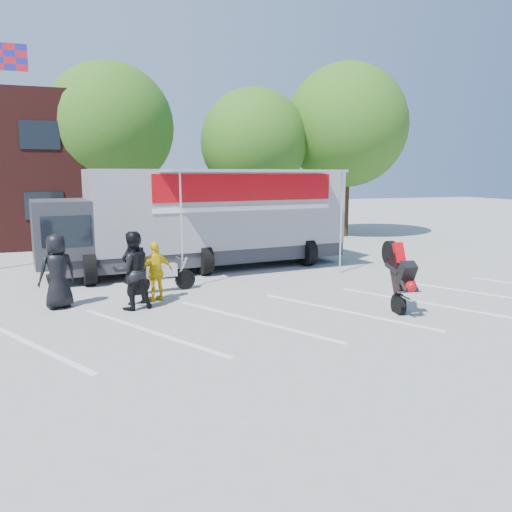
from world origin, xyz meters
TOP-DOWN VIEW (x-y plane):
  - ground at (0.00, 0.00)m, footprint 100.00×100.00m
  - parking_bay_lines at (0.00, 1.00)m, footprint 18.09×13.33m
  - tree_left at (-2.00, 16.00)m, footprint 6.12×6.12m
  - tree_mid at (5.00, 15.00)m, footprint 5.44×5.44m
  - tree_right at (10.00, 14.50)m, footprint 6.46×6.46m
  - transporter_truck at (0.73, 7.67)m, footprint 11.59×6.55m
  - parked_motorcycle at (-1.36, 4.55)m, footprint 2.08×1.00m
  - stunt_bike_rider at (3.82, 0.97)m, footprint 1.01×1.73m
  - spectator_leather_a at (-4.12, 3.66)m, footprint 1.09×0.93m
  - spectator_leather_b at (-2.23, 3.41)m, footprint 0.79×0.63m
  - spectator_leather_c at (-2.34, 2.94)m, footprint 1.10×0.94m
  - spectator_hivis at (-1.67, 3.58)m, footprint 1.01×0.67m

SIDE VIEW (x-z plane):
  - ground at x=0.00m, z-range 0.00..0.00m
  - transporter_truck at x=0.73m, z-range -1.76..1.76m
  - parked_motorcycle at x=-1.36m, z-range -0.52..0.52m
  - stunt_bike_rider at x=3.82m, z-range -0.96..0.96m
  - parking_bay_lines at x=0.00m, z-range 0.00..0.01m
  - spectator_hivis at x=-1.67m, z-range 0.00..1.60m
  - spectator_leather_b at x=-2.23m, z-range 0.00..1.88m
  - spectator_leather_a at x=-4.12m, z-range 0.00..1.90m
  - spectator_leather_c at x=-2.34m, z-range 0.00..1.97m
  - tree_mid at x=5.00m, z-range 1.10..8.78m
  - tree_left at x=-2.00m, z-range 1.25..9.89m
  - tree_right at x=10.00m, z-range 1.32..10.44m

